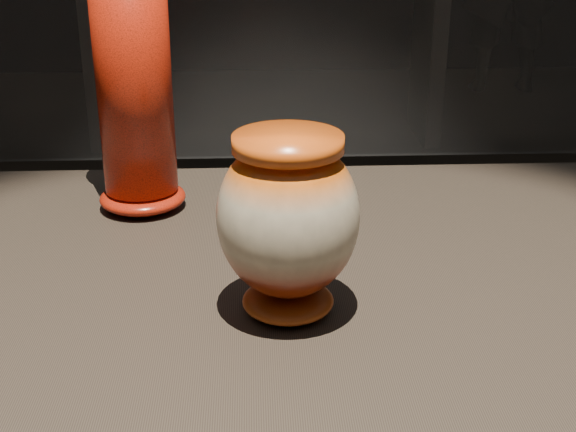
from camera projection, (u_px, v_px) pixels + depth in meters
name	position (u px, v px, depth m)	size (l,w,h in m)	color
main_vase	(288.00, 219.00, 0.76)	(0.18, 0.18, 0.18)	maroon
tall_vase	(134.00, 79.00, 0.98)	(0.11, 0.11, 0.35)	red
back_shelf	(265.00, 17.00, 4.06)	(2.00, 0.60, 0.90)	black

